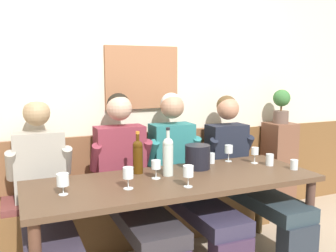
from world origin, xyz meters
name	(u,v)px	position (x,y,z in m)	size (l,w,h in m)	color
room_wall_back	(135,82)	(0.00, 1.09, 1.40)	(6.80, 0.12, 2.80)	beige
wood_wainscot_panel	(138,182)	(0.00, 1.04, 0.46)	(6.80, 0.03, 0.91)	brown
wall_bench	(146,207)	(0.00, 0.83, 0.28)	(2.45, 0.42, 0.94)	brown
dining_table	(175,189)	(0.00, 0.18, 0.64)	(2.15, 0.77, 0.72)	#4C3525
person_center_right_seat	(44,193)	(-0.90, 0.48, 0.63)	(0.49, 1.20, 1.31)	#2C2F41
person_center_left_seat	(131,181)	(-0.24, 0.50, 0.65)	(0.52, 1.20, 1.32)	#342342
person_left_seat	(186,173)	(0.25, 0.51, 0.65)	(0.49, 1.20, 1.31)	#36253D
person_right_seat	(245,168)	(0.83, 0.50, 0.63)	(0.48, 1.20, 1.27)	#242B35
ice_bucket	(198,157)	(0.28, 0.37, 0.82)	(0.20, 0.20, 0.19)	black
wine_bottle_green_tall	(138,155)	(-0.21, 0.42, 0.87)	(0.08, 0.08, 0.33)	#422708
wine_bottle_clear_water	(168,155)	(-0.02, 0.27, 0.88)	(0.08, 0.08, 0.37)	#B8C5BD
wine_glass_right_end	(156,166)	(-0.13, 0.23, 0.82)	(0.07, 0.07, 0.14)	silver
wine_glass_center_front	(63,181)	(-0.81, 0.13, 0.82)	(0.08, 0.08, 0.14)	silver
wine_glass_by_bottle	(255,152)	(0.81, 0.32, 0.82)	(0.06, 0.06, 0.14)	silver
wine_glass_mid_right	(188,172)	(0.00, -0.04, 0.83)	(0.07, 0.07, 0.15)	silver
wine_glass_mid_left	(229,150)	(0.64, 0.47, 0.83)	(0.07, 0.07, 0.14)	silver
wine_glass_left_end	(128,174)	(-0.39, 0.08, 0.83)	(0.07, 0.07, 0.15)	silver
water_tumbler_right	(294,165)	(0.98, 0.03, 0.76)	(0.06, 0.06, 0.08)	silver
water_tumbler_left	(270,160)	(0.88, 0.21, 0.77)	(0.06, 0.06, 0.10)	silver
water_tumbler_center	(211,158)	(0.47, 0.47, 0.77)	(0.06, 0.06, 0.09)	silver
corner_pedestal	(278,167)	(1.52, 0.86, 0.48)	(0.28, 0.28, 0.96)	brown
potted_plant	(281,105)	(1.52, 0.86, 1.15)	(0.18, 0.18, 0.35)	brown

